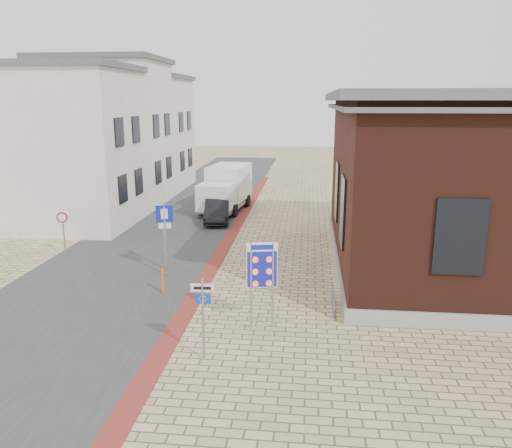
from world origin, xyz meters
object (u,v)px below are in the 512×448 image
at_px(sedan, 217,210).
at_px(bollard, 163,281).
at_px(parking_sign, 165,226).
at_px(border_sign, 262,267).
at_px(box_truck, 226,188).
at_px(essen_sign, 203,307).

height_order(sedan, bollard, sedan).
bearing_deg(bollard, parking_sign, 101.72).
bearing_deg(sedan, border_sign, -82.07).
xyz_separation_m(sedan, border_sign, (3.70, -12.96, 1.25)).
bearing_deg(box_truck, border_sign, -69.71).
bearing_deg(parking_sign, box_truck, 74.66).
bearing_deg(parking_sign, bollard, -92.08).
xyz_separation_m(box_truck, parking_sign, (-0.32, -11.84, 0.58)).
relative_size(sedan, essen_sign, 1.70).
height_order(sedan, essen_sign, essen_sign).
distance_m(border_sign, essen_sign, 2.42).
xyz_separation_m(sedan, parking_sign, (-0.30, -8.96, 1.35)).
bearing_deg(parking_sign, border_sign, -58.80).
distance_m(border_sign, bollard, 4.54).
bearing_deg(sedan, bollard, -97.72).
bearing_deg(essen_sign, parking_sign, 110.74).
bearing_deg(border_sign, sedan, 94.10).
height_order(parking_sign, bollard, parking_sign).
distance_m(sedan, essen_sign, 15.17).
bearing_deg(essen_sign, border_sign, 53.49).
relative_size(sedan, bollard, 4.08).
bearing_deg(essen_sign, sedan, 95.63).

